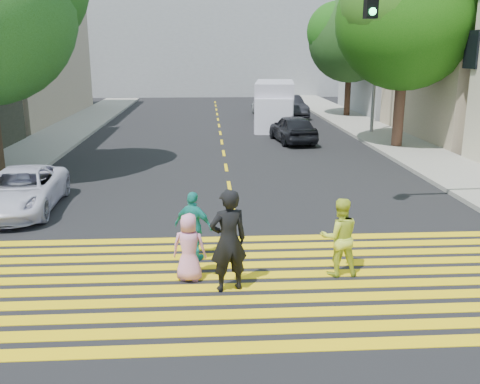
{
  "coord_description": "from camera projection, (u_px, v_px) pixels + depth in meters",
  "views": [
    {
      "loc": [
        -0.71,
        -8.6,
        4.51
      ],
      "look_at": [
        0.0,
        3.0,
        1.4
      ],
      "focal_mm": 40.0,
      "sensor_mm": 36.0,
      "label": 1
    }
  ],
  "objects": [
    {
      "name": "ground",
      "position": [
        250.0,
        311.0,
        9.5
      ],
      "size": [
        120.0,
        120.0,
        0.0
      ],
      "primitive_type": "plane",
      "color": "black"
    },
    {
      "name": "sidewalk_left",
      "position": [
        70.0,
        130.0,
        30.19
      ],
      "size": [
        3.0,
        40.0,
        0.15
      ],
      "primitive_type": "cube",
      "color": "gray",
      "rests_on": "ground"
    },
    {
      "name": "sidewalk_right",
      "position": [
        409.0,
        149.0,
        24.45
      ],
      "size": [
        3.0,
        60.0,
        0.15
      ],
      "primitive_type": "cube",
      "color": "gray",
      "rests_on": "ground"
    },
    {
      "name": "crosswalk",
      "position": [
        245.0,
        281.0,
        10.73
      ],
      "size": [
        13.4,
        5.3,
        0.01
      ],
      "color": "yellow",
      "rests_on": "ground"
    },
    {
      "name": "lane_line",
      "position": [
        220.0,
        129.0,
        31.2
      ],
      "size": [
        0.12,
        34.4,
        0.01
      ],
      "color": "yellow",
      "rests_on": "ground"
    },
    {
      "name": "building_right_grey",
      "position": [
        427.0,
        42.0,
        38.02
      ],
      "size": [
        10.0,
        10.0,
        10.0
      ],
      "primitive_type": "cube",
      "color": "gray",
      "rests_on": "ground"
    },
    {
      "name": "backdrop_block",
      "position": [
        213.0,
        34.0,
        54.23
      ],
      "size": [
        30.0,
        8.0,
        12.0
      ],
      "primitive_type": "cube",
      "color": "gray",
      "rests_on": "ground"
    },
    {
      "name": "tree_right_near",
      "position": [
        407.0,
        12.0,
        23.59
      ],
      "size": [
        8.16,
        8.16,
        9.04
      ],
      "rotation": [
        0.0,
        0.0,
        0.41
      ],
      "color": "#472A1A",
      "rests_on": "ground"
    },
    {
      "name": "tree_right_far",
      "position": [
        352.0,
        36.0,
        35.22
      ],
      "size": [
        6.66,
        6.28,
        7.98
      ],
      "rotation": [
        0.0,
        0.0,
        -0.15
      ],
      "color": "black",
      "rests_on": "ground"
    },
    {
      "name": "pedestrian_man",
      "position": [
        228.0,
        241.0,
        10.11
      ],
      "size": [
        0.84,
        0.67,
        2.01
      ],
      "primitive_type": "imported",
      "rotation": [
        0.0,
        0.0,
        3.42
      ],
      "color": "black",
      "rests_on": "ground"
    },
    {
      "name": "pedestrian_woman",
      "position": [
        339.0,
        237.0,
        10.87
      ],
      "size": [
        0.81,
        0.64,
        1.63
      ],
      "primitive_type": "imported",
      "rotation": [
        0.0,
        0.0,
        3.17
      ],
      "color": "#C6D638",
      "rests_on": "ground"
    },
    {
      "name": "pedestrian_child",
      "position": [
        189.0,
        247.0,
        10.64
      ],
      "size": [
        0.74,
        0.55,
        1.39
      ],
      "primitive_type": "imported",
      "rotation": [
        0.0,
        0.0,
        2.98
      ],
      "color": "pink",
      "rests_on": "ground"
    },
    {
      "name": "pedestrian_extra",
      "position": [
        194.0,
        227.0,
        11.63
      ],
      "size": [
        0.98,
        0.75,
        1.55
      ],
      "primitive_type": "imported",
      "rotation": [
        0.0,
        0.0,
        2.67
      ],
      "color": "teal",
      "rests_on": "ground"
    },
    {
      "name": "white_sedan",
      "position": [
        21.0,
        190.0,
        15.28
      ],
      "size": [
        2.21,
        4.45,
        1.21
      ],
      "primitive_type": "imported",
      "rotation": [
        0.0,
        0.0,
        0.04
      ],
      "color": "silver",
      "rests_on": "ground"
    },
    {
      "name": "dark_car_near",
      "position": [
        293.0,
        128.0,
        26.59
      ],
      "size": [
        2.14,
        4.28,
        1.4
      ],
      "primitive_type": "imported",
      "rotation": [
        0.0,
        0.0,
        3.26
      ],
      "color": "black",
      "rests_on": "ground"
    },
    {
      "name": "silver_car",
      "position": [
        267.0,
        106.0,
        37.35
      ],
      "size": [
        1.88,
        4.59,
        1.33
      ],
      "primitive_type": "imported",
      "rotation": [
        0.0,
        0.0,
        3.15
      ],
      "color": "#A5A8AD",
      "rests_on": "ground"
    },
    {
      "name": "dark_car_parked",
      "position": [
        289.0,
        106.0,
        36.56
      ],
      "size": [
        2.2,
        4.65,
        1.47
      ],
      "primitive_type": "imported",
      "rotation": [
        0.0,
        0.0,
        0.15
      ],
      "color": "black",
      "rests_on": "ground"
    },
    {
      "name": "white_van",
      "position": [
        274.0,
        106.0,
        31.29
      ],
      "size": [
        2.84,
        5.92,
        2.69
      ],
      "rotation": [
        0.0,
        0.0,
        -0.13
      ],
      "color": "#B2ADC3",
      "rests_on": "ground"
    },
    {
      "name": "street_lamp",
      "position": [
        374.0,
        25.0,
        27.84
      ],
      "size": [
        2.26,
        0.52,
        9.99
      ],
      "rotation": [
        0.0,
        0.0,
        -0.14
      ],
      "color": "gray",
      "rests_on": "ground"
    }
  ]
}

